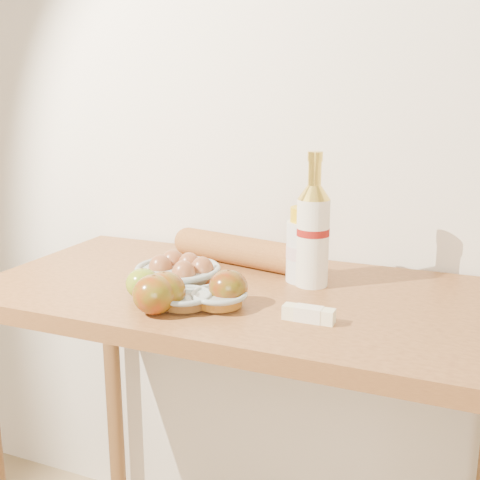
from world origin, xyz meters
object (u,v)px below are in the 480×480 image
at_px(egg_bowl, 179,273).
at_px(baguette, 246,252).
at_px(table, 245,340).
at_px(bourbon_bottle, 313,233).
at_px(cream_bottle, 305,247).

xyz_separation_m(egg_bowl, baguette, (0.09, 0.20, 0.01)).
bearing_deg(baguette, table, -56.84).
relative_size(bourbon_bottle, baguette, 0.67).
relative_size(bourbon_bottle, cream_bottle, 1.74).
height_order(cream_bottle, baguette, cream_bottle).
relative_size(cream_bottle, baguette, 0.38).
xyz_separation_m(bourbon_bottle, baguette, (-0.20, 0.08, -0.09)).
xyz_separation_m(cream_bottle, egg_bowl, (-0.26, -0.14, -0.05)).
height_order(table, cream_bottle, cream_bottle).
height_order(table, bourbon_bottle, bourbon_bottle).
height_order(bourbon_bottle, cream_bottle, bourbon_bottle).
xyz_separation_m(table, baguette, (-0.07, 0.17, 0.16)).
relative_size(table, cream_bottle, 6.86).
distance_m(bourbon_bottle, egg_bowl, 0.32).
xyz_separation_m(bourbon_bottle, egg_bowl, (-0.28, -0.11, -0.10)).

